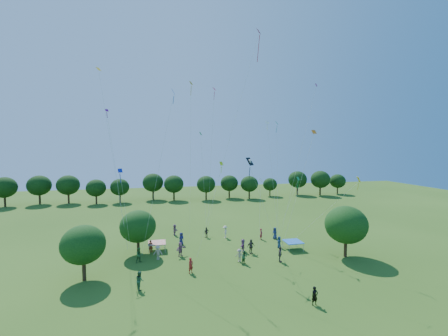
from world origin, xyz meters
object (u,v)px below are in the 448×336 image
tent_red_stripe (157,243)px  near_tree_west (83,245)px  man_in_black (315,296)px  near_tree_north (138,226)px  near_tree_east (346,225)px  tent_blue (293,242)px  red_high_kite (247,76)px  pirate_kite (251,164)px

tent_red_stripe → near_tree_west: bearing=-135.0°
near_tree_west → tent_red_stripe: bearing=45.0°
man_in_black → near_tree_north: bearing=128.8°
near_tree_north → man_in_black: (15.44, -15.82, -2.74)m
near_tree_east → man_in_black: 13.73m
tent_blue → red_high_kite: size_ratio=0.08×
near_tree_north → pirate_kite: 16.17m
tent_red_stripe → pirate_kite: size_ratio=0.20×
near_tree_north → tent_blue: near_tree_north is taller
man_in_black → pirate_kite: size_ratio=0.15×
tent_red_stripe → pirate_kite: pirate_kite is taller
near_tree_west → pirate_kite: bearing=2.8°
near_tree_east → pirate_kite: pirate_kite is taller
pirate_kite → red_high_kite: size_ratio=0.42×
near_tree_east → tent_red_stripe: 23.89m
red_high_kite → man_in_black: bearing=-77.4°
near_tree_north → near_tree_east: near_tree_east is taller
tent_red_stripe → tent_blue: 17.77m
man_in_black → near_tree_west: bearing=149.6°
tent_blue → near_tree_west: bearing=-171.3°
near_tree_west → man_in_black: size_ratio=3.47×
tent_red_stripe → tent_blue: bearing=-11.1°
tent_red_stripe → near_tree_north: bearing=-161.0°
near_tree_east → tent_blue: near_tree_east is taller
tent_red_stripe → red_high_kite: bearing=-25.5°
near_tree_west → red_high_kite: red_high_kite is taller
tent_red_stripe → red_high_kite: size_ratio=0.08×
near_tree_west → near_tree_north: (4.89, 6.40, -0.12)m
tent_blue → near_tree_east: bearing=-36.0°
tent_red_stripe → tent_blue: (17.44, -3.41, 0.00)m
pirate_kite → near_tree_west: bearing=-177.2°
near_tree_west → man_in_black: 22.60m
near_tree_west → near_tree_east: near_tree_east is taller
near_tree_west → tent_red_stripe: (7.18, 7.18, -2.64)m
near_tree_east → near_tree_west: bearing=-180.0°
tent_blue → red_high_kite: bearing=-166.7°
near_tree_north → near_tree_east: (24.89, -6.37, 0.43)m
near_tree_north → pirate_kite: size_ratio=0.51×
near_tree_west → tent_blue: size_ratio=2.56×
tent_blue → pirate_kite: bearing=-157.0°
near_tree_west → red_high_kite: bearing=6.9°
man_in_black → pirate_kite: 15.10m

